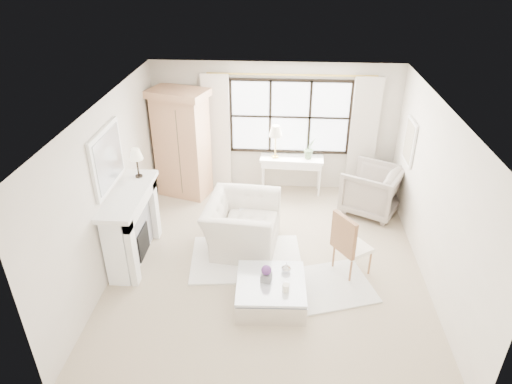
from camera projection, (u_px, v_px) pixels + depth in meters
floor at (268, 262)px, 7.65m from camera, size 5.50×5.50×0.00m
ceiling at (271, 107)px, 6.35m from camera, size 5.50×5.50×0.00m
wall_back at (275, 128)px, 9.40m from camera, size 5.00×0.00×5.00m
wall_front at (258, 324)px, 4.60m from camera, size 5.00×0.00×5.00m
wall_left at (110, 187)px, 7.15m from camera, size 0.00×5.50×5.50m
wall_right at (435, 198)px, 6.85m from camera, size 0.00×5.50×5.50m
window_pane at (290, 117)px, 9.24m from camera, size 2.40×0.02×1.50m
window_frame at (290, 117)px, 9.23m from camera, size 2.50×0.04×1.50m
curtain_rod at (292, 75)px, 8.77m from camera, size 3.30×0.04×0.04m
curtain_left at (217, 133)px, 9.44m from camera, size 0.55×0.10×2.47m
curtain_right at (363, 137)px, 9.26m from camera, size 0.55×0.10×2.47m
fireplace at (130, 225)px, 7.47m from camera, size 0.58×1.66×1.26m
mirror_frame at (107, 159)px, 6.91m from camera, size 0.05×1.15×0.95m
mirror_glass at (109, 159)px, 6.91m from camera, size 0.02×1.00×0.80m
art_frame at (410, 142)px, 8.24m from camera, size 0.04×0.62×0.82m
art_canvas at (409, 142)px, 8.24m from camera, size 0.01×0.52×0.72m
mantel_lamp at (136, 155)px, 7.46m from camera, size 0.22×0.22×0.51m
armoire at (182, 143)px, 9.23m from camera, size 1.28×1.00×2.24m
console_table at (291, 175)px, 9.63m from camera, size 1.32×0.51×0.80m
console_lamp at (276, 132)px, 9.18m from camera, size 0.28×0.28×0.69m
orchid_plant at (310, 148)px, 9.30m from camera, size 0.31×0.29×0.43m
side_table at (250, 217)px, 8.29m from camera, size 0.40×0.40×0.51m
rug_left at (246, 259)px, 7.72m from camera, size 1.95×1.47×0.03m
rug_right at (324, 287)px, 7.10m from camera, size 1.70×1.47×0.03m
club_armchair at (242, 224)px, 7.88m from camera, size 1.31×1.46×0.88m
wingback_chair at (372, 190)px, 8.90m from camera, size 1.38×1.36×0.94m
french_chair at (351, 256)px, 7.31m from camera, size 0.67×0.67×1.08m
coffee_table at (271, 292)px, 6.74m from camera, size 1.04×1.04×0.38m
planter_box at (266, 277)px, 6.64m from camera, size 0.18×0.18×0.11m
planter_flowers at (266, 270)px, 6.58m from camera, size 0.15×0.15×0.15m
pillar_candle at (286, 288)px, 6.43m from camera, size 0.10×0.10×0.12m
coffee_vase at (286, 268)px, 6.81m from camera, size 0.14×0.14×0.15m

